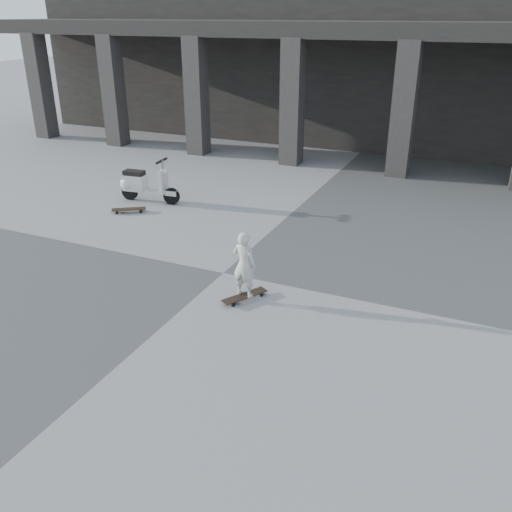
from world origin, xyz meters
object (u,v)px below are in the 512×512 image
at_px(longboard, 245,296).
at_px(child, 244,264).
at_px(scooter, 140,184).
at_px(skateboard_spare, 129,210).

height_order(longboard, child, child).
distance_m(longboard, scooter, 6.32).
bearing_deg(scooter, skateboard_spare, -79.62).
bearing_deg(longboard, scooter, 81.22).
xyz_separation_m(skateboard_spare, scooter, (-0.27, 0.92, 0.40)).
bearing_deg(scooter, longboard, -44.17).
relative_size(skateboard_spare, child, 0.69).
bearing_deg(scooter, child, -44.17).
xyz_separation_m(skateboard_spare, child, (4.68, -2.99, 0.62)).
distance_m(longboard, skateboard_spare, 5.55).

